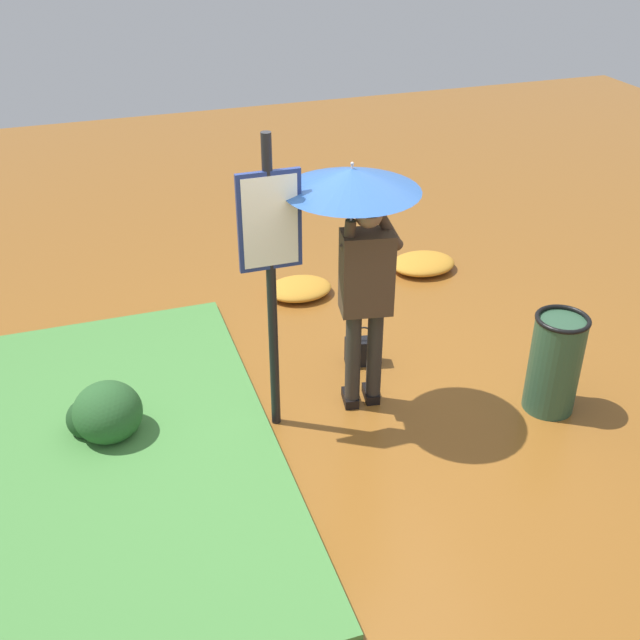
{
  "coord_description": "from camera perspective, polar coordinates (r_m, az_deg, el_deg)",
  "views": [
    {
      "loc": [
        1.76,
        4.54,
        3.75
      ],
      "look_at": [
        0.21,
        -0.09,
        0.85
      ],
      "focal_mm": 43.13,
      "sensor_mm": 36.0,
      "label": 1
    }
  ],
  "objects": [
    {
      "name": "person_with_umbrella",
      "position": [
        5.44,
        2.86,
        6.85
      ],
      "size": [
        0.96,
        0.96,
        2.04
      ],
      "color": "#2D2823",
      "rests_on": "ground_plane"
    },
    {
      "name": "leaf_pile_near_person",
      "position": [
        8.31,
        7.65,
        4.18
      ],
      "size": [
        0.69,
        0.55,
        0.15
      ],
      "color": "#C68428",
      "rests_on": "ground_plane"
    },
    {
      "name": "info_sign_post",
      "position": [
        5.29,
        -3.68,
        4.82
      ],
      "size": [
        0.44,
        0.07,
        2.3
      ],
      "color": "black",
      "rests_on": "ground_plane"
    },
    {
      "name": "shrub_cluster",
      "position": [
        6.0,
        -15.75,
        -6.69
      ],
      "size": [
        0.57,
        0.52,
        0.46
      ],
      "color": "#285628",
      "rests_on": "ground_plane"
    },
    {
      "name": "trash_bin",
      "position": [
        6.24,
        17.03,
        -3.07
      ],
      "size": [
        0.42,
        0.42,
        0.83
      ],
      "color": "#2D5138",
      "rests_on": "ground_plane"
    },
    {
      "name": "handbag",
      "position": [
        6.66,
        3.18,
        -2.3
      ],
      "size": [
        0.32,
        0.2,
        0.37
      ],
      "color": "black",
      "rests_on": "ground_plane"
    },
    {
      "name": "ground_plane",
      "position": [
        6.14,
        2.14,
        -6.92
      ],
      "size": [
        18.0,
        18.0,
        0.0
      ],
      "primitive_type": "plane",
      "color": "brown"
    },
    {
      "name": "leaf_pile_by_bench",
      "position": [
        7.74,
        -1.54,
        2.35
      ],
      "size": [
        0.66,
        0.52,
        0.14
      ],
      "color": "#C68428",
      "rests_on": "ground_plane"
    }
  ]
}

